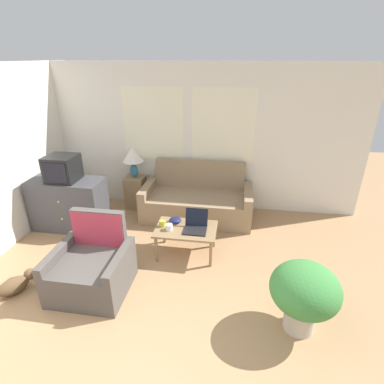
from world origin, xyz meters
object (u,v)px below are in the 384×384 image
object	(u,v)px
couch	(197,201)
television	(62,168)
coffee_table	(186,231)
table_lamp	(133,156)
potted_plant	(304,292)
laptop	(196,225)
armchair	(93,268)
snack_bowl	(175,220)
cup_navy	(169,227)
cup_yellow	(162,223)
cat_black	(16,284)

from	to	relation	value
couch	television	distance (m)	2.31
coffee_table	table_lamp	bearing A→B (deg)	131.61
potted_plant	laptop	bearing A→B (deg)	138.49
couch	laptop	distance (m)	1.21
armchair	snack_bowl	world-z (taller)	armchair
table_lamp	cup_navy	xyz separation A→B (m)	(0.98, -1.44, -0.54)
armchair	coffee_table	bearing A→B (deg)	40.11
armchair	cup_navy	size ratio (longest dim) A/B	9.46
couch	cup_yellow	xyz separation A→B (m)	(-0.35, -1.18, 0.20)
snack_bowl	laptop	bearing A→B (deg)	-23.56
table_lamp	cup_yellow	size ratio (longest dim) A/B	6.45
potted_plant	cat_black	bearing A→B (deg)	179.55
television	cup_yellow	world-z (taller)	television
television	cup_navy	distance (m)	1.98
couch	snack_bowl	world-z (taller)	couch
television	table_lamp	world-z (taller)	television
couch	laptop	size ratio (longest dim) A/B	5.94
cup_navy	television	bearing A→B (deg)	163.80
coffee_table	cup_yellow	distance (m)	0.36
cat_black	television	bearing A→B (deg)	33.60
cat_black	snack_bowl	bearing A→B (deg)	-24.85
television	cup_navy	xyz separation A→B (m)	(1.82, -0.53, -0.59)
cup_yellow	potted_plant	distance (m)	2.09
snack_bowl	potted_plant	size ratio (longest dim) A/B	0.22
coffee_table	laptop	world-z (taller)	laptop
table_lamp	potted_plant	world-z (taller)	table_lamp
laptop	cat_black	world-z (taller)	laptop
couch	potted_plant	size ratio (longest dim) A/B	2.41
armchair	snack_bowl	distance (m)	1.32
couch	laptop	bearing A→B (deg)	-83.39
coffee_table	snack_bowl	bearing A→B (deg)	142.56
couch	potted_plant	distance (m)	2.72
television	cup_yellow	distance (m)	1.85
cat_black	armchair	bearing A→B (deg)	-45.46
couch	coffee_table	distance (m)	1.19
snack_bowl	cat_black	xyz separation A→B (m)	(-1.75, -1.24, -0.36)
table_lamp	cup_yellow	world-z (taller)	table_lamp
couch	table_lamp	world-z (taller)	table_lamp
television	coffee_table	bearing A→B (deg)	-12.48
cup_navy	snack_bowl	bearing A→B (deg)	79.33
table_lamp	potted_plant	xyz separation A→B (m)	(2.62, -2.49, -0.52)
couch	potted_plant	world-z (taller)	couch
cup_navy	coffee_table	bearing A→B (deg)	18.36
armchair	cup_navy	xyz separation A→B (m)	(0.79, 0.78, 0.20)
cup_navy	table_lamp	bearing A→B (deg)	124.35
laptop	snack_bowl	size ratio (longest dim) A/B	1.82
coffee_table	potted_plant	size ratio (longest dim) A/B	1.10
armchair	cup_navy	bearing A→B (deg)	44.67
cup_yellow	cat_black	bearing A→B (deg)	-145.25
cat_black	cup_navy	bearing A→B (deg)	-29.28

